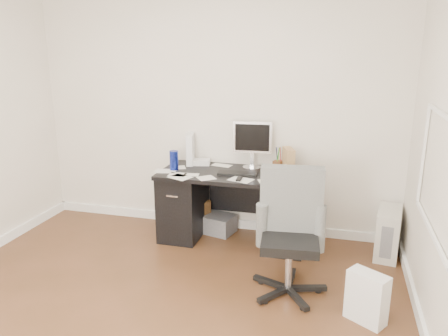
{
  "coord_description": "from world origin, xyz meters",
  "views": [
    {
      "loc": [
        1.31,
        -2.5,
        1.99
      ],
      "look_at": [
        0.32,
        1.2,
        0.92
      ],
      "focal_mm": 35.0,
      "sensor_mm": 36.0,
      "label": 1
    }
  ],
  "objects_px": {
    "lcd_monitor": "(252,145)",
    "desk": "(233,205)",
    "office_chair": "(290,235)",
    "wicker_basket": "(190,216)",
    "pc_tower": "(388,233)",
    "keyboard": "(237,173)"
  },
  "relations": [
    {
      "from": "lcd_monitor",
      "to": "keyboard",
      "type": "xyz_separation_m",
      "value": [
        -0.1,
        -0.26,
        -0.24
      ]
    },
    {
      "from": "keyboard",
      "to": "wicker_basket",
      "type": "bearing_deg",
      "value": 157.83
    },
    {
      "from": "keyboard",
      "to": "desk",
      "type": "bearing_deg",
      "value": 128.0
    },
    {
      "from": "desk",
      "to": "pc_tower",
      "type": "relative_size",
      "value": 3.16
    },
    {
      "from": "lcd_monitor",
      "to": "keyboard",
      "type": "bearing_deg",
      "value": -115.06
    },
    {
      "from": "lcd_monitor",
      "to": "pc_tower",
      "type": "relative_size",
      "value": 1.07
    },
    {
      "from": "desk",
      "to": "wicker_basket",
      "type": "distance_m",
      "value": 0.59
    },
    {
      "from": "lcd_monitor",
      "to": "wicker_basket",
      "type": "bearing_deg",
      "value": -178.41
    },
    {
      "from": "desk",
      "to": "lcd_monitor",
      "type": "bearing_deg",
      "value": 52.86
    },
    {
      "from": "desk",
      "to": "wicker_basket",
      "type": "height_order",
      "value": "desk"
    },
    {
      "from": "lcd_monitor",
      "to": "office_chair",
      "type": "relative_size",
      "value": 0.49
    },
    {
      "from": "office_chair",
      "to": "pc_tower",
      "type": "height_order",
      "value": "office_chair"
    },
    {
      "from": "wicker_basket",
      "to": "keyboard",
      "type": "bearing_deg",
      "value": -17.81
    },
    {
      "from": "lcd_monitor",
      "to": "desk",
      "type": "bearing_deg",
      "value": -131.68
    },
    {
      "from": "keyboard",
      "to": "wicker_basket",
      "type": "height_order",
      "value": "keyboard"
    },
    {
      "from": "office_chair",
      "to": "wicker_basket",
      "type": "xyz_separation_m",
      "value": [
        -1.22,
        1.01,
        -0.35
      ]
    },
    {
      "from": "pc_tower",
      "to": "wicker_basket",
      "type": "height_order",
      "value": "pc_tower"
    },
    {
      "from": "lcd_monitor",
      "to": "office_chair",
      "type": "xyz_separation_m",
      "value": [
        0.54,
        -1.08,
        -0.48
      ]
    },
    {
      "from": "pc_tower",
      "to": "wicker_basket",
      "type": "relative_size",
      "value": 1.39
    },
    {
      "from": "desk",
      "to": "pc_tower",
      "type": "bearing_deg",
      "value": 2.26
    },
    {
      "from": "lcd_monitor",
      "to": "pc_tower",
      "type": "xyz_separation_m",
      "value": [
        1.39,
        -0.14,
        -0.77
      ]
    },
    {
      "from": "keyboard",
      "to": "pc_tower",
      "type": "bearing_deg",
      "value": 0.27
    }
  ]
}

